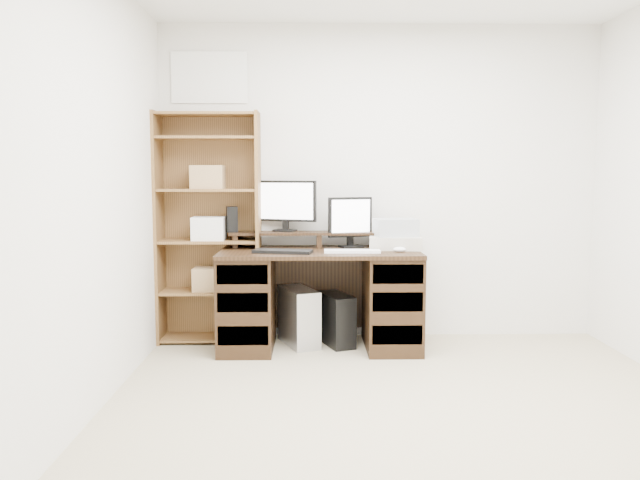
{
  "coord_description": "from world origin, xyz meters",
  "views": [
    {
      "loc": [
        -0.57,
        -3.03,
        1.33
      ],
      "look_at": [
        -0.49,
        1.43,
        0.85
      ],
      "focal_mm": 35.0,
      "sensor_mm": 36.0,
      "label": 1
    }
  ],
  "objects_px": {
    "monitor_wide": "(285,203)",
    "printer": "(395,243)",
    "monitor_small": "(350,220)",
    "tower_silver": "(299,317)",
    "bookshelf": "(209,226)",
    "desk": "(320,297)",
    "tower_black": "(336,319)"
  },
  "relations": [
    {
      "from": "monitor_small",
      "to": "bookshelf",
      "type": "bearing_deg",
      "value": 158.94
    },
    {
      "from": "monitor_small",
      "to": "printer",
      "type": "bearing_deg",
      "value": -37.93
    },
    {
      "from": "tower_black",
      "to": "bookshelf",
      "type": "distance_m",
      "value": 1.24
    },
    {
      "from": "printer",
      "to": "tower_silver",
      "type": "relative_size",
      "value": 0.89
    },
    {
      "from": "monitor_small",
      "to": "printer",
      "type": "distance_m",
      "value": 0.4
    },
    {
      "from": "tower_silver",
      "to": "bookshelf",
      "type": "bearing_deg",
      "value": 147.1
    },
    {
      "from": "tower_black",
      "to": "bookshelf",
      "type": "height_order",
      "value": "bookshelf"
    },
    {
      "from": "monitor_small",
      "to": "bookshelf",
      "type": "height_order",
      "value": "bookshelf"
    },
    {
      "from": "monitor_small",
      "to": "tower_silver",
      "type": "distance_m",
      "value": 0.85
    },
    {
      "from": "monitor_wide",
      "to": "bookshelf",
      "type": "relative_size",
      "value": 0.27
    },
    {
      "from": "desk",
      "to": "bookshelf",
      "type": "height_order",
      "value": "bookshelf"
    },
    {
      "from": "desk",
      "to": "tower_black",
      "type": "distance_m",
      "value": 0.24
    },
    {
      "from": "monitor_wide",
      "to": "printer",
      "type": "relative_size",
      "value": 1.24
    },
    {
      "from": "monitor_small",
      "to": "bookshelf",
      "type": "xyz_separation_m",
      "value": [
        -1.11,
        0.03,
        -0.05
      ]
    },
    {
      "from": "tower_silver",
      "to": "bookshelf",
      "type": "xyz_separation_m",
      "value": [
        -0.7,
        0.14,
        0.7
      ]
    },
    {
      "from": "desk",
      "to": "monitor_wide",
      "type": "height_order",
      "value": "monitor_wide"
    },
    {
      "from": "tower_silver",
      "to": "desk",
      "type": "bearing_deg",
      "value": -46.36
    },
    {
      "from": "tower_silver",
      "to": "tower_black",
      "type": "distance_m",
      "value": 0.29
    },
    {
      "from": "monitor_small",
      "to": "tower_silver",
      "type": "xyz_separation_m",
      "value": [
        -0.4,
        -0.11,
        -0.74
      ]
    },
    {
      "from": "bookshelf",
      "to": "tower_black",
      "type": "bearing_deg",
      "value": -8.19
    },
    {
      "from": "monitor_wide",
      "to": "tower_black",
      "type": "relative_size",
      "value": 1.14
    },
    {
      "from": "printer",
      "to": "monitor_wide",
      "type": "bearing_deg",
      "value": 173.69
    },
    {
      "from": "tower_silver",
      "to": "bookshelf",
      "type": "height_order",
      "value": "bookshelf"
    },
    {
      "from": "tower_silver",
      "to": "monitor_wide",
      "type": "bearing_deg",
      "value": 97.99
    },
    {
      "from": "printer",
      "to": "tower_silver",
      "type": "xyz_separation_m",
      "value": [
        -0.74,
        0.0,
        -0.58
      ]
    },
    {
      "from": "desk",
      "to": "monitor_wide",
      "type": "relative_size",
      "value": 3.06
    },
    {
      "from": "bookshelf",
      "to": "monitor_wide",
      "type": "bearing_deg",
      "value": 4.59
    },
    {
      "from": "tower_black",
      "to": "tower_silver",
      "type": "bearing_deg",
      "value": 159.09
    },
    {
      "from": "monitor_wide",
      "to": "printer",
      "type": "distance_m",
      "value": 0.92
    },
    {
      "from": "desk",
      "to": "bookshelf",
      "type": "relative_size",
      "value": 0.83
    },
    {
      "from": "monitor_small",
      "to": "tower_black",
      "type": "distance_m",
      "value": 0.78
    },
    {
      "from": "monitor_wide",
      "to": "bookshelf",
      "type": "distance_m",
      "value": 0.62
    }
  ]
}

